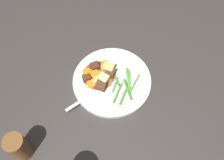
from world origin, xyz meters
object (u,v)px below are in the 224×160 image
carrot_slice_3 (105,67)px  potato_chunk_1 (98,82)px  carrot_slice_2 (106,64)px  carrot_slice_1 (100,77)px  meat_chunk_1 (110,72)px  potato_chunk_0 (103,79)px  carrot_slice_0 (91,84)px  potato_chunk_2 (109,68)px  meat_chunk_0 (101,85)px  fork (91,95)px  carrot_slice_4 (87,72)px  pepper_mill (19,147)px  carrot_slice_5 (94,74)px  dinner_plate (112,81)px  meat_chunk_3 (86,78)px  meat_chunk_2 (95,66)px

carrot_slice_3 → potato_chunk_1: size_ratio=1.08×
carrot_slice_2 → carrot_slice_3: same height
carrot_slice_1 → meat_chunk_1: 0.04m
potato_chunk_0 → carrot_slice_0: bearing=34.2°
potato_chunk_2 → meat_chunk_0: bearing=84.3°
carrot_slice_1 → fork: size_ratio=0.25×
carrot_slice_4 → pepper_mill: bearing=70.9°
carrot_slice_5 → potato_chunk_1: 0.04m
meat_chunk_1 → meat_chunk_0: bearing=72.9°
potato_chunk_1 → dinner_plate: bearing=-150.2°
carrot_slice_2 → potato_chunk_0: 0.06m
meat_chunk_1 → pepper_mill: bearing=59.7°
carrot_slice_1 → fork: carrot_slice_1 is taller
carrot_slice_0 → potato_chunk_0: potato_chunk_0 is taller
dinner_plate → carrot_slice_2: 0.06m
carrot_slice_2 → carrot_slice_5: bearing=60.4°
fork → carrot_slice_4: bearing=-63.0°
dinner_plate → carrot_slice_1: (0.04, 0.00, 0.01)m
carrot_slice_3 → potato_chunk_1: potato_chunk_1 is taller
carrot_slice_5 → potato_chunk_0: (-0.04, 0.01, 0.01)m
carrot_slice_2 → meat_chunk_0: meat_chunk_0 is taller
carrot_slice_3 → carrot_slice_5: bearing=49.5°
meat_chunk_1 → meat_chunk_3: size_ratio=1.15×
carrot_slice_2 → potato_chunk_1: bearing=85.7°
carrot_slice_4 → meat_chunk_2: (-0.02, -0.03, 0.00)m
carrot_slice_2 → fork: size_ratio=0.19×
carrot_slice_2 → fork: carrot_slice_2 is taller
carrot_slice_0 → potato_chunk_1: potato_chunk_1 is taller
carrot_slice_0 → potato_chunk_2: size_ratio=0.92×
carrot_slice_2 → potato_chunk_2: bearing=130.4°
potato_chunk_0 → meat_chunk_0: (0.00, 0.03, -0.00)m
fork → carrot_slice_3: bearing=-98.2°
meat_chunk_3 → carrot_slice_3: bearing=-128.2°
dinner_plate → meat_chunk_3: size_ratio=10.33×
meat_chunk_1 → meat_chunk_3: 0.08m
potato_chunk_0 → fork: (0.02, 0.06, -0.01)m
carrot_slice_1 → meat_chunk_0: size_ratio=1.13×
carrot_slice_2 → pepper_mill: 0.37m
potato_chunk_0 → pepper_mill: 0.32m
carrot_slice_5 → carrot_slice_4: bearing=-1.9°
potato_chunk_0 → fork: 0.06m
carrot_slice_1 → meat_chunk_3: (0.04, 0.02, 0.00)m
potato_chunk_0 → pepper_mill: bearing=59.6°
meat_chunk_1 → pepper_mill: pepper_mill is taller
carrot_slice_1 → potato_chunk_1: potato_chunk_1 is taller
fork → pepper_mill: pepper_mill is taller
carrot_slice_0 → carrot_slice_5: (0.00, -0.04, -0.00)m
fork → carrot_slice_5: bearing=-80.2°
potato_chunk_2 → carrot_slice_1: bearing=61.0°
carrot_slice_1 → meat_chunk_2: 0.04m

